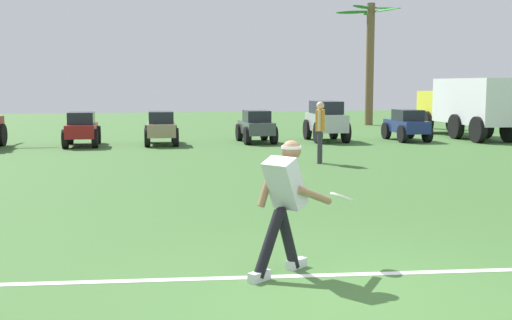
# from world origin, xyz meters

# --- Properties ---
(ground_plane) EXTENTS (80.00, 80.00, 0.00)m
(ground_plane) POSITION_xyz_m (0.00, 0.00, 0.00)
(ground_plane) COLOR #3B642E
(field_line_paint) EXTENTS (25.99, 3.19, 0.01)m
(field_line_paint) POSITION_xyz_m (0.00, 0.77, 0.00)
(field_line_paint) COLOR white
(field_line_paint) RESTS_ON ground_plane
(frisbee_thrower) EXTENTS (1.05, 0.61, 1.42)m
(frisbee_thrower) POSITION_xyz_m (-0.42, 0.98, 0.80)
(frisbee_thrower) COLOR black
(frisbee_thrower) RESTS_ON ground_plane
(frisbee_in_flight) EXTENTS (0.34, 0.34, 0.12)m
(frisbee_in_flight) POSITION_xyz_m (0.33, 1.28, 0.74)
(frisbee_in_flight) COLOR white
(teammate_near_sideline) EXTENTS (0.32, 0.48, 1.56)m
(teammate_near_sideline) POSITION_xyz_m (2.89, 9.94, 0.94)
(teammate_near_sideline) COLOR #33333D
(teammate_near_sideline) RESTS_ON ground_plane
(parked_car_slot_b) EXTENTS (1.15, 2.23, 1.10)m
(parked_car_slot_b) POSITION_xyz_m (-3.23, 15.93, 0.56)
(parked_car_slot_b) COLOR maroon
(parked_car_slot_b) RESTS_ON ground_plane
(parked_car_slot_c) EXTENTS (1.19, 2.24, 1.10)m
(parked_car_slot_c) POSITION_xyz_m (-0.69, 15.87, 0.56)
(parked_car_slot_c) COLOR #998466
(parked_car_slot_c) RESTS_ON ground_plane
(parked_car_slot_d) EXTENTS (1.11, 2.21, 1.10)m
(parked_car_slot_d) POSITION_xyz_m (2.55, 15.95, 0.56)
(parked_car_slot_d) COLOR #474C51
(parked_car_slot_d) RESTS_ON ground_plane
(parked_car_slot_e) EXTENTS (1.30, 2.41, 1.40)m
(parked_car_slot_e) POSITION_xyz_m (5.07, 15.96, 0.74)
(parked_car_slot_e) COLOR #B7BABF
(parked_car_slot_e) RESTS_ON ground_plane
(parked_car_slot_f) EXTENTS (1.19, 2.24, 1.10)m
(parked_car_slot_f) POSITION_xyz_m (7.91, 15.51, 0.56)
(parked_car_slot_f) COLOR navy
(parked_car_slot_f) RESTS_ON ground_plane
(box_truck) EXTENTS (1.72, 5.97, 2.20)m
(box_truck) POSITION_xyz_m (10.62, 16.36, 1.23)
(box_truck) COLOR yellow
(box_truck) RESTS_ON ground_plane
(palm_tree_left_of_centre) EXTENTS (3.02, 3.45, 5.84)m
(palm_tree_left_of_centre) POSITION_xyz_m (9.93, 23.92, 3.32)
(palm_tree_left_of_centre) COLOR brown
(palm_tree_left_of_centre) RESTS_ON ground_plane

